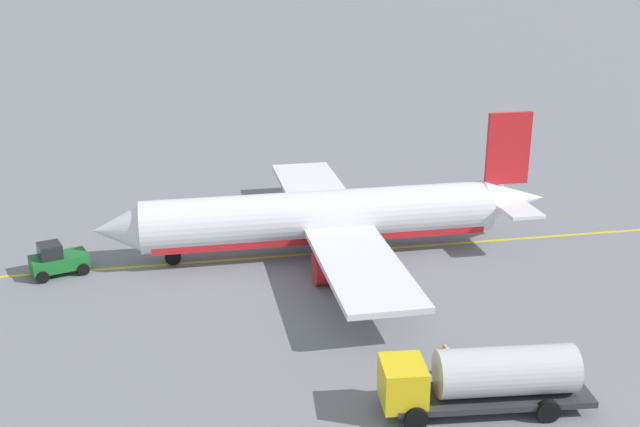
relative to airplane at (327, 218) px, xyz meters
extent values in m
plane|color=slate|center=(0.49, -0.13, -2.62)|extent=(400.00, 400.00, 0.00)
cylinder|color=white|center=(0.49, -0.13, 0.18)|extent=(24.64, 9.85, 3.59)
cube|color=red|center=(0.49, -0.13, -0.81)|extent=(23.15, 8.87, 1.01)
cone|color=white|center=(13.66, -3.68, 0.18)|extent=(4.19, 4.22, 3.45)
cone|color=white|center=(-13.34, 3.59, 0.54)|extent=(5.40, 4.19, 3.05)
cube|color=red|center=(-12.68, 3.41, 4.37)|extent=(3.18, 1.18, 5.20)
cube|color=white|center=(-12.68, 3.41, 0.58)|extent=(4.50, 8.74, 0.24)
cube|color=white|center=(-0.48, 0.13, -0.27)|extent=(12.28, 29.65, 0.36)
cylinder|color=red|center=(1.65, 4.94, -1.52)|extent=(3.64, 2.86, 2.10)
cylinder|color=red|center=(-1.06, -5.10, -1.52)|extent=(3.64, 2.86, 2.10)
cylinder|color=#4C4C51|center=(10.37, -2.79, -1.49)|extent=(0.24, 0.24, 1.17)
cylinder|color=black|center=(10.37, -2.79, -2.07)|extent=(1.17, 0.67, 1.10)
cylinder|color=#4C4C51|center=(-0.77, 2.90, -1.49)|extent=(0.24, 0.24, 1.17)
cylinder|color=black|center=(-0.77, 2.90, -2.07)|extent=(1.17, 0.67, 1.10)
cylinder|color=#4C4C51|center=(-2.12, -2.12, -1.49)|extent=(0.24, 0.24, 1.17)
cylinder|color=black|center=(-2.12, -2.12, -2.07)|extent=(1.17, 0.67, 1.10)
cube|color=#2D2D33|center=(1.77, 20.84, -1.92)|extent=(9.61, 5.62, 0.30)
cube|color=yellow|center=(5.76, 19.34, -0.97)|extent=(2.72, 2.95, 2.00)
cube|color=black|center=(6.60, 19.03, -0.57)|extent=(0.85, 1.93, 0.90)
cylinder|color=silver|center=(1.20, 21.05, -0.62)|extent=(6.91, 4.44, 2.30)
cylinder|color=black|center=(5.82, 20.65, -2.07)|extent=(1.15, 0.71, 1.10)
cylinder|color=black|center=(4.94, 18.31, -2.07)|extent=(1.15, 0.71, 1.10)
cylinder|color=black|center=(0.07, 22.81, -2.07)|extent=(1.15, 0.71, 1.10)
cylinder|color=black|center=(-0.81, 20.47, -2.07)|extent=(1.15, 0.71, 1.10)
cube|color=#196B28|center=(17.57, -4.55, -1.77)|extent=(3.72, 2.22, 0.90)
cube|color=black|center=(18.07, -4.52, -0.87)|extent=(1.50, 1.68, 0.90)
cylinder|color=black|center=(16.34, -5.63, -2.22)|extent=(0.82, 0.35, 0.80)
cylinder|color=black|center=(16.21, -3.64, -2.22)|extent=(0.82, 0.35, 0.80)
cylinder|color=black|center=(18.93, -5.47, -2.22)|extent=(0.82, 0.35, 0.80)
cylinder|color=black|center=(18.81, -3.48, -2.22)|extent=(0.82, 0.35, 0.80)
cube|color=navy|center=(1.99, 17.25, -2.20)|extent=(0.54, 0.52, 0.85)
cube|color=yellow|center=(1.99, 17.25, -1.47)|extent=(0.63, 0.60, 0.60)
sphere|color=tan|center=(1.99, 17.25, -1.03)|extent=(0.24, 0.24, 0.24)
cone|color=#F2590F|center=(13.03, -10.65, -2.27)|extent=(0.64, 0.64, 0.71)
cube|color=yellow|center=(0.49, -0.13, -2.61)|extent=(74.56, 20.34, 0.01)
camera|label=1|loc=(22.87, 45.68, 18.20)|focal=43.61mm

